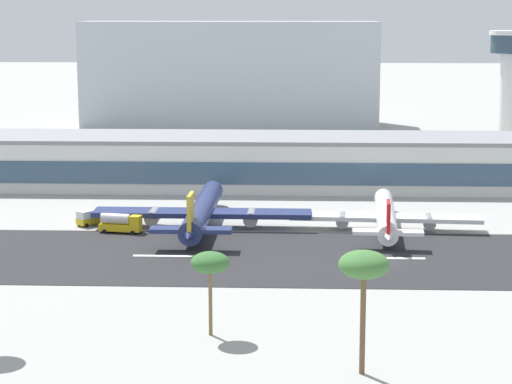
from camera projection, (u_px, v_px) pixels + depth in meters
ground_plane at (390, 263)px, 173.88m from camera, size 1400.00×1400.00×0.00m
runway_strip at (388, 258)px, 177.36m from camera, size 800.00×40.52×0.08m
runway_centreline_dash_3 at (166, 256)px, 178.99m from camera, size 12.00×1.20×0.01m
runway_centreline_dash_4 at (392, 258)px, 177.32m from camera, size 12.00×1.20×0.01m
terminal_building at (288, 161)px, 249.22m from camera, size 215.10×26.15×13.07m
control_tower at (511, 82)px, 269.97m from camera, size 12.81×12.81×38.91m
distant_hotel_block at (230, 74)px, 383.41m from camera, size 114.21×29.92×40.37m
airliner_gold_tail_gate_0 at (202, 212)px, 201.10m from camera, size 45.08×51.69×10.79m
airliner_red_tail_gate_1 at (386, 217)px, 198.97m from camera, size 39.13×44.45×9.28m
service_box_truck_1 at (90, 217)px, 204.87m from camera, size 5.54×6.23×3.25m
service_fuel_truck_2 at (121, 223)px, 197.61m from camera, size 8.81×3.95×3.95m
palm_tree_0 at (364, 267)px, 118.47m from camera, size 6.22×6.22×15.57m
palm_tree_2 at (210, 264)px, 133.55m from camera, size 5.28×5.28×11.78m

